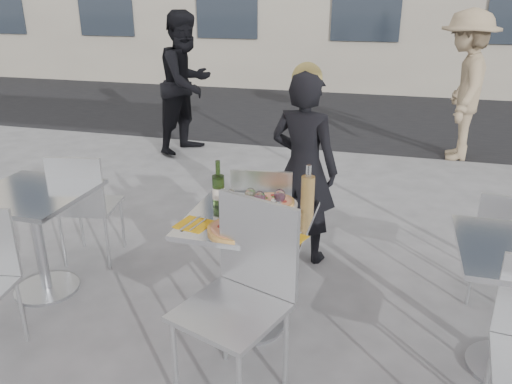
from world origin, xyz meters
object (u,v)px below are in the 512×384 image
(pedestrian_a, at_px, (186,83))
(pedestrian_b, at_px, (463,86))
(chair_near, at_px, (243,285))
(sugar_shaker, at_px, (276,209))
(pizza_far, at_px, (272,202))
(wineglass_red_b, at_px, (280,197))
(salad_plate, at_px, (244,205))
(chair_far, at_px, (263,216))
(main_table, at_px, (249,249))
(napkin_left, at_px, (194,224))
(side_table_left, at_px, (36,221))
(woman_diner, at_px, (304,169))
(side_chair_rfar, at_px, (504,240))
(wineglass_white_b, at_px, (250,196))
(pizza_near, at_px, (237,229))
(napkin_right, at_px, (286,238))
(side_chair_lfar, at_px, (84,200))
(wine_bottle, at_px, (218,189))
(wineglass_white_a, at_px, (231,197))
(wineglass_red_a, at_px, (260,199))
(carafe, at_px, (308,193))

(pedestrian_a, relative_size, pedestrian_b, 0.98)
(chair_near, bearing_deg, sugar_shaker, 105.60)
(pizza_far, bearing_deg, pedestrian_a, 120.78)
(wineglass_red_b, bearing_deg, salad_plate, -178.55)
(chair_far, height_order, pizza_far, chair_far)
(main_table, bearing_deg, pedestrian_a, 118.14)
(sugar_shaker, height_order, napkin_left, sugar_shaker)
(side_table_left, relative_size, pedestrian_b, 0.41)
(woman_diner, bearing_deg, salad_plate, 92.88)
(chair_far, distance_m, napkin_left, 0.77)
(pedestrian_b, bearing_deg, side_chair_rfar, 2.30)
(wineglass_white_b, distance_m, napkin_left, 0.37)
(pizza_near, bearing_deg, wineglass_red_b, 58.47)
(woman_diner, distance_m, wineglass_white_b, 0.95)
(napkin_right, bearing_deg, wineglass_white_b, 155.68)
(chair_near, bearing_deg, side_chair_lfar, 167.99)
(chair_far, height_order, salad_plate, chair_far)
(pedestrian_b, bearing_deg, pizza_far, -17.59)
(pedestrian_a, xyz_separation_m, napkin_right, (2.16, -3.74, -0.15))
(chair_near, bearing_deg, wineglass_red_b, 104.93)
(wine_bottle, bearing_deg, wineglass_red_b, -1.09)
(wine_bottle, bearing_deg, wineglass_white_a, -39.60)
(main_table, relative_size, chair_near, 0.73)
(chair_far, relative_size, salad_plate, 4.07)
(sugar_shaker, xyz_separation_m, wineglass_red_b, (0.01, 0.05, 0.06))
(side_table_left, xyz_separation_m, napkin_right, (1.77, -0.21, 0.21))
(wineglass_white_b, xyz_separation_m, wineglass_red_a, (0.07, -0.03, 0.00))
(napkin_left, bearing_deg, wineglass_white_b, 53.15)
(side_chair_rfar, xyz_separation_m, napkin_left, (-1.79, -0.84, 0.27))
(pedestrian_a, xyz_separation_m, sugar_shaker, (2.04, -3.49, -0.10))
(side_chair_rfar, bearing_deg, wineglass_red_a, 31.01)
(woman_diner, height_order, wineglass_red_a, woman_diner)
(wineglass_red_a, bearing_deg, wineglass_red_b, 30.67)
(sugar_shaker, bearing_deg, woman_diner, 90.77)
(pedestrian_b, bearing_deg, side_table_left, -33.50)
(sugar_shaker, distance_m, napkin_left, 0.48)
(wineglass_white_b, relative_size, wineglass_red_a, 1.00)
(wine_bottle, bearing_deg, carafe, 8.10)
(side_chair_lfar, xyz_separation_m, wineglass_red_b, (1.57, -0.34, 0.33))
(sugar_shaker, distance_m, wineglass_white_b, 0.17)
(chair_far, xyz_separation_m, woman_diner, (0.19, 0.48, 0.21))
(side_chair_rfar, bearing_deg, salad_plate, 27.68)
(salad_plate, bearing_deg, side_chair_rfar, 20.09)
(chair_far, height_order, wine_bottle, wine_bottle)
(main_table, distance_m, side_chair_rfar, 1.66)
(pizza_near, distance_m, wineglass_white_a, 0.24)
(wineglass_white_a, distance_m, wineglass_red_b, 0.28)
(main_table, distance_m, pizza_far, 0.32)
(salad_plate, bearing_deg, napkin_left, -128.46)
(side_table_left, xyz_separation_m, side_chair_rfar, (3.02, 0.66, -0.05))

